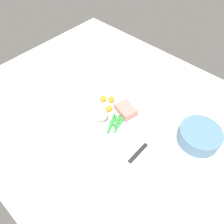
{
  "coord_description": "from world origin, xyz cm",
  "views": [
    {
      "loc": [
        31.0,
        -38.08,
        64.36
      ],
      "look_at": [
        -2.33,
        -1.8,
        4.6
      ],
      "focal_mm": 34.69,
      "sensor_mm": 36.0,
      "label": 1
    }
  ],
  "objects_px": {
    "water_glass": "(154,90)",
    "salad_bowl": "(200,135)",
    "fork": "(80,94)",
    "dinner_plate": "(112,115)",
    "knife": "(148,143)",
    "meat_portion": "(126,110)"
  },
  "relations": [
    {
      "from": "salad_bowl",
      "to": "water_glass",
      "type": "bearing_deg",
      "value": 164.23
    },
    {
      "from": "meat_portion",
      "to": "knife",
      "type": "bearing_deg",
      "value": -17.12
    },
    {
      "from": "fork",
      "to": "knife",
      "type": "xyz_separation_m",
      "value": [
        0.33,
        -0.0,
        -0.0
      ]
    },
    {
      "from": "dinner_plate",
      "to": "knife",
      "type": "relative_size",
      "value": 1.17
    },
    {
      "from": "fork",
      "to": "water_glass",
      "type": "relative_size",
      "value": 2.01
    },
    {
      "from": "dinner_plate",
      "to": "fork",
      "type": "xyz_separation_m",
      "value": [
        -0.17,
        -0.0,
        -0.01
      ]
    },
    {
      "from": "knife",
      "to": "water_glass",
      "type": "height_order",
      "value": "water_glass"
    },
    {
      "from": "water_glass",
      "to": "salad_bowl",
      "type": "xyz_separation_m",
      "value": [
        0.23,
        -0.06,
        -0.01
      ]
    },
    {
      "from": "dinner_plate",
      "to": "meat_portion",
      "type": "xyz_separation_m",
      "value": [
        0.03,
        0.04,
        0.02
      ]
    },
    {
      "from": "fork",
      "to": "meat_portion",
      "type": "bearing_deg",
      "value": 11.77
    },
    {
      "from": "fork",
      "to": "salad_bowl",
      "type": "xyz_separation_m",
      "value": [
        0.45,
        0.12,
        0.03
      ]
    },
    {
      "from": "fork",
      "to": "salad_bowl",
      "type": "distance_m",
      "value": 0.47
    },
    {
      "from": "meat_portion",
      "to": "knife",
      "type": "distance_m",
      "value": 0.14
    },
    {
      "from": "fork",
      "to": "knife",
      "type": "distance_m",
      "value": 0.33
    },
    {
      "from": "dinner_plate",
      "to": "fork",
      "type": "relative_size",
      "value": 1.45
    },
    {
      "from": "meat_portion",
      "to": "dinner_plate",
      "type": "bearing_deg",
      "value": -130.6
    },
    {
      "from": "fork",
      "to": "water_glass",
      "type": "height_order",
      "value": "water_glass"
    },
    {
      "from": "meat_portion",
      "to": "salad_bowl",
      "type": "height_order",
      "value": "salad_bowl"
    },
    {
      "from": "salad_bowl",
      "to": "fork",
      "type": "bearing_deg",
      "value": -164.87
    },
    {
      "from": "dinner_plate",
      "to": "salad_bowl",
      "type": "xyz_separation_m",
      "value": [
        0.28,
        0.12,
        0.02
      ]
    },
    {
      "from": "dinner_plate",
      "to": "salad_bowl",
      "type": "relative_size",
      "value": 1.75
    },
    {
      "from": "dinner_plate",
      "to": "meat_portion",
      "type": "relative_size",
      "value": 3.26
    }
  ]
}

